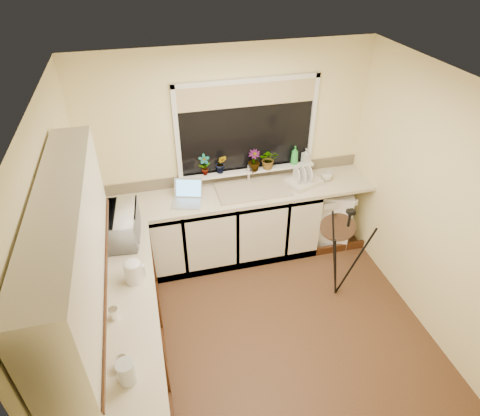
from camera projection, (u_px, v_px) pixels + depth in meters
The scene contains 34 objects.
floor at pixel (264, 328), 4.18m from camera, with size 3.20×3.20×0.00m, color brown.
ceiling at pixel (276, 94), 2.77m from camera, with size 3.20×3.20×0.00m, color white.
wall_back at pixel (229, 155), 4.67m from camera, with size 3.20×3.20×0.00m, color #FEECA9.
wall_front at pixel (350, 397), 2.29m from camera, with size 3.20×3.20×0.00m, color #FEECA9.
wall_left at pixel (71, 267), 3.15m from camera, with size 3.00×3.00×0.00m, color #FEECA9.
wall_right at pixel (433, 208), 3.80m from camera, with size 3.00×3.00×0.00m, color #FEECA9.
base_cabinet_back at pixel (209, 230), 4.82m from camera, with size 2.55×0.60×0.86m, color silver.
base_cabinet_left at pixel (128, 354), 3.43m from camera, with size 0.54×2.40×0.86m, color silver.
worktop_back at pixel (236, 194), 4.63m from camera, with size 3.20×0.60×0.04m, color beige.
worktop_left at pixel (119, 319), 3.17m from camera, with size 0.60×2.40×0.04m, color beige.
upper_cabinet at pixel (71, 242), 2.50m from camera, with size 0.28×1.90×0.70m, color silver.
splashback_left at pixel (73, 304), 2.97m from camera, with size 0.02×2.40×0.45m, color beige.
splashback_back at pixel (230, 175), 4.80m from camera, with size 3.20×0.02×0.14m, color beige.
window_glass at pixel (247, 127), 4.51m from camera, with size 1.50×0.02×1.00m, color black.
window_blind at pixel (248, 95), 4.27m from camera, with size 1.50×0.02×0.25m, color tan.
windowsill at pixel (248, 170), 4.76m from camera, with size 1.60×0.14×0.03m, color white.
sink at pixel (253, 189), 4.65m from camera, with size 0.82×0.46×0.03m, color tan.
faucet at pixel (249, 174), 4.73m from camera, with size 0.03×0.03×0.24m, color silver.
washing_machine at pixel (328, 213), 5.20m from camera, with size 0.53×0.51×0.75m, color white.
laptop at pixel (187, 196), 4.45m from camera, with size 0.38×0.39×0.22m.
kettle at pixel (133, 272), 3.43m from camera, with size 0.15×0.15×0.19m, color silver.
dish_rack at pixel (303, 182), 4.75m from camera, with size 0.38×0.29×0.06m, color beige.
tripod at pixel (343, 254), 4.26m from camera, with size 0.55×0.55×1.13m, color black, non-canonical shape.
glass_jug at pixel (127, 372), 2.67m from camera, with size 0.12×0.12×0.18m, color silver.
steel_jar at pixel (114, 314), 3.13m from camera, with size 0.07×0.07×0.10m, color silver.
microwave at pixel (118, 226), 3.87m from camera, with size 0.54×0.37×0.30m, color silver.
plant_a at pixel (204, 165), 4.58m from camera, with size 0.13×0.09×0.25m, color #999999.
plant_b at pixel (221, 164), 4.62m from camera, with size 0.13×0.10×0.23m, color #999999.
plant_c at pixel (254, 161), 4.66m from camera, with size 0.14×0.14×0.25m, color #999999.
plant_d at pixel (269, 159), 4.71m from camera, with size 0.21×0.19×0.24m, color #999999.
soap_bottle_green at pixel (295, 155), 4.80m from camera, with size 0.09×0.09×0.22m, color green.
soap_bottle_clear at pixel (306, 155), 4.85m from camera, with size 0.08×0.08×0.18m, color #999999.
cup_back at pixel (327, 176), 4.82m from camera, with size 0.13×0.13×0.10m, color silver.
cup_left at pixel (122, 362), 2.79m from camera, with size 0.09×0.09×0.08m, color beige.
Camera 1 is at (-0.91, -2.57, 3.40)m, focal length 30.58 mm.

